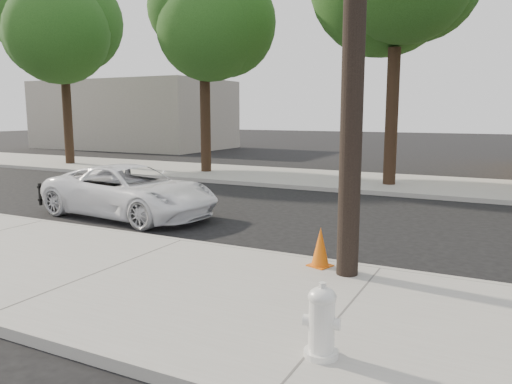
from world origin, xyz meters
TOP-DOWN VIEW (x-y plane):
  - ground at (0.00, 0.00)m, footprint 120.00×120.00m
  - near_sidewalk at (0.00, -4.30)m, footprint 90.00×4.40m
  - far_sidewalk at (0.00, 8.50)m, footprint 90.00×5.00m
  - curb_near at (0.00, -2.10)m, footprint 90.00×0.12m
  - building_far at (-20.00, 20.00)m, footprint 14.00×8.00m
  - tree_a at (-13.80, 7.85)m, footprint 4.65×4.50m
  - tree_b at (-5.81, 8.06)m, footprint 4.34×4.20m
  - police_cruiser at (-2.94, -0.23)m, footprint 5.02×2.65m
  - fire_hydrant at (4.15, -5.46)m, footprint 0.40×0.37m
  - traffic_cone at (3.08, -2.50)m, footprint 0.44×0.44m

SIDE VIEW (x-z plane):
  - ground at x=0.00m, z-range 0.00..0.00m
  - near_sidewalk at x=0.00m, z-range 0.00..0.15m
  - far_sidewalk at x=0.00m, z-range 0.00..0.15m
  - curb_near at x=0.00m, z-range -0.01..0.15m
  - traffic_cone at x=3.08m, z-range 0.14..0.80m
  - fire_hydrant at x=4.15m, z-range 0.14..0.90m
  - police_cruiser at x=-2.94m, z-range 0.00..1.34m
  - building_far at x=-20.00m, z-range 0.00..5.00m
  - tree_b at x=-5.81m, z-range 1.93..10.38m
  - tree_a at x=-13.80m, z-range 2.03..11.03m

